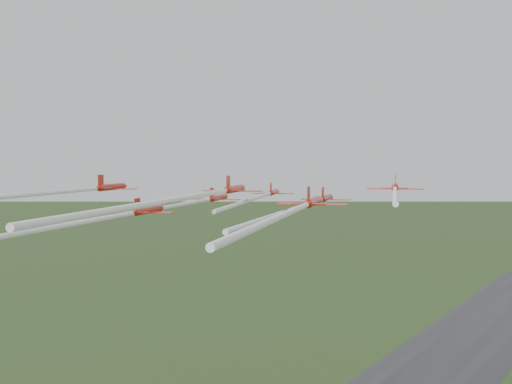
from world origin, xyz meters
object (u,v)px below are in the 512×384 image
Objects in this scene: jet_row2_left at (192,202)px; jet_row4_left at (72,224)px; jet_lead at (263,196)px; jet_row4_right at (300,208)px; jet_row3_right at (395,190)px; jet_row2_right at (310,204)px; jet_row3_left at (84,190)px; jet_row3_mid at (205,194)px.

jet_row4_left is (13.03, -34.97, 0.02)m from jet_row2_left.
jet_lead is 43.56m from jet_row4_right.
jet_row4_left is at bearing -145.78° from jet_row3_right.
jet_row2_right is 1.37× the size of jet_row3_left.
jet_row3_mid is 20.60m from jet_row4_left.
jet_row2_right is at bearing -0.79° from jet_row2_left.
jet_lead is at bearing 46.43° from jet_row3_left.
jet_row3_left is 0.94× the size of jet_row4_right.
jet_row4_left is at bearing -158.95° from jet_row4_right.
jet_row2_right is 1.28× the size of jet_row4_right.
jet_lead is at bearing 109.28° from jet_row4_right.
jet_row2_left is 0.91× the size of jet_row2_right.
jet_row4_right reaches higher than jet_row2_left.
jet_lead is 1.19× the size of jet_row3_left.
jet_row3_left is at bearing 158.56° from jet_row4_right.
jet_row3_right is (21.73, 15.66, 0.63)m from jet_row3_mid.
jet_row4_right is at bearing -23.31° from jet_row3_left.
jet_row4_right is (19.54, 17.82, 1.61)m from jet_row4_left.
jet_row2_right reaches higher than jet_row2_left.
jet_row3_left is (-12.26, -32.98, 2.10)m from jet_lead.
jet_row2_left is 1.24× the size of jet_row3_left.
jet_row3_right is (33.01, -14.96, 2.61)m from jet_lead.
jet_row2_left is 36.85m from jet_row4_right.
jet_lead is at bearing 131.96° from jet_row2_right.
jet_lead reaches higher than jet_row4_left.
jet_row2_right is 37.00m from jet_row3_left.
jet_row4_left is at bearing -63.57° from jet_row3_left.
jet_row4_right is at bearing -48.01° from jet_row2_left.
jet_row3_right reaches higher than jet_row4_right.
jet_row3_left is at bearing 179.91° from jet_row3_right.
jet_row2_left is 21.53m from jet_row3_mid.
jet_row3_right is at bearing -49.36° from jet_lead.
jet_row2_right is (15.70, -8.88, -0.40)m from jet_lead.
jet_row3_left reaches higher than jet_lead.
jet_row3_left is at bearing 163.06° from jet_row3_mid.
jet_row3_left is (-8.02, -17.06, 2.72)m from jet_row2_left.
jet_lead is at bearing 79.67° from jet_row4_left.
jet_row4_left is (21.05, -17.92, -2.69)m from jet_row3_left.
jet_row3_mid is at bearing -166.02° from jet_row3_right.
jet_row2_left reaches higher than jet_row4_left.
jet_row4_right is (32.58, -17.16, 1.63)m from jet_row2_left.
jet_lead is 32.68m from jet_row3_mid.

